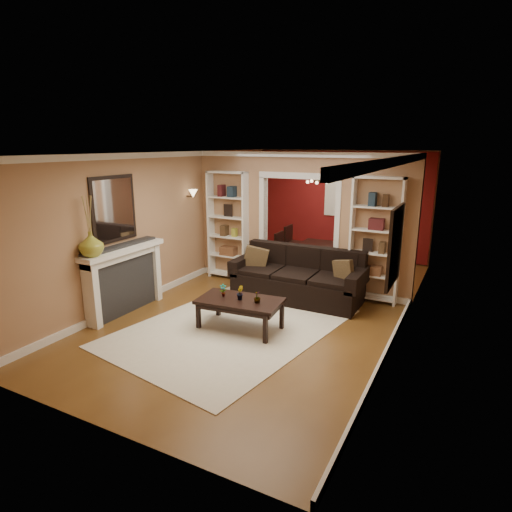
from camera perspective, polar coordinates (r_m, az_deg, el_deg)
The scene contains 30 objects.
floor at distance 7.88m, azimuth 2.27°, elevation -6.45°, with size 8.00×8.00×0.00m, color brown.
ceiling at distance 7.35m, azimuth 2.49°, elevation 13.58°, with size 8.00×8.00×0.00m, color white.
wall_back at distance 11.20m, azimuth 11.16°, elevation 6.78°, with size 8.00×8.00×0.00m, color #A77B58.
wall_front at distance 4.35m, azimuth -20.72°, elevation -6.36°, with size 8.00×8.00×0.00m, color #A77B58.
wall_left at distance 8.68m, azimuth -11.24°, elevation 4.52°, with size 8.00×8.00×0.00m, color #A77B58.
wall_right at distance 6.88m, azimuth 19.61°, elevation 1.31°, with size 8.00×8.00×0.00m, color #A77B58.
partition_wall at distance 8.58m, azimuth 5.79°, elevation 4.62°, with size 4.50×0.15×2.70m, color #A77B58.
red_back_panel at distance 11.18m, azimuth 11.11°, elevation 6.61°, with size 4.44×0.04×2.64m, color maroon.
dining_window at distance 11.11m, azimuth 11.11°, elevation 7.76°, with size 0.78×0.03×0.98m, color #8CA5CC.
area_rug at distance 6.93m, azimuth -3.13°, elevation -9.46°, with size 2.67×3.74×0.01m, color silver.
sofa at distance 8.01m, azimuth 5.57°, elevation -2.54°, with size 2.45×1.06×0.96m, color black.
pillow_left at distance 8.28m, azimuth -0.03°, elevation -0.37°, with size 0.44×0.13×0.44m, color brown.
pillow_right at distance 7.67m, azimuth 11.57°, elevation -2.19°, with size 0.37×0.11×0.37m, color brown.
coffee_table at distance 6.80m, azimuth -2.15°, elevation -7.75°, with size 1.30×0.71×0.49m, color black.
plant_left at distance 6.82m, azimuth -4.41°, elevation -4.57°, with size 0.11×0.07×0.20m, color #336626.
plant_center at distance 6.67m, azimuth -2.18°, elevation -4.93°, with size 0.12×0.10×0.22m, color #336626.
plant_right at distance 6.54m, azimuth 0.15°, elevation -5.49°, with size 0.10×0.10×0.18m, color #336626.
bookshelf_left at distance 9.15m, azimuth -3.71°, elevation 4.02°, with size 0.90×0.30×2.30m, color white.
bookshelf_right at distance 8.03m, azimuth 15.63°, elevation 1.98°, with size 0.90×0.30×2.30m, color white.
fireplace at distance 7.67m, azimuth -16.98°, elevation -3.13°, with size 0.32×1.70×1.16m, color white.
vase at distance 7.04m, azimuth -21.12°, elevation 1.49°, with size 0.37×0.37×0.39m, color #9CA234.
mirror at distance 7.50m, azimuth -18.45°, elevation 5.96°, with size 0.03×0.95×1.10m, color silver.
wall_sconce at distance 8.98m, azimuth -8.70°, elevation 8.07°, with size 0.18×0.18×0.22m, color #FFE0A5.
framed_art at distance 5.88m, azimuth 17.97°, elevation 1.26°, with size 0.04×0.85×1.05m, color black.
dining_table at distance 10.11m, azimuth 7.79°, elevation -0.18°, with size 0.85×1.53×0.54m, color black.
dining_chair_nw at distance 9.99m, azimuth 4.27°, elevation 0.73°, with size 0.43×0.43×0.88m, color black.
dining_chair_ne at distance 9.62m, azimuth 10.30°, elevation -0.03°, with size 0.43×0.43×0.87m, color black.
dining_chair_sw at distance 10.52m, azimuth 5.57°, elevation 1.59°, with size 0.46×0.46×0.93m, color black.
dining_chair_se at distance 10.18m, azimuth 11.32°, elevation 0.86°, with size 0.45×0.45×0.91m, color black.
chandelier at distance 9.90m, azimuth 9.17°, elevation 9.76°, with size 0.50×0.50×0.30m, color #39281A.
Camera 1 is at (3.11, -6.66, 2.85)m, focal length 30.00 mm.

